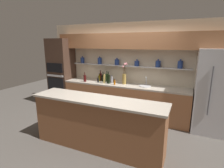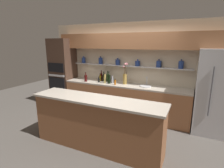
% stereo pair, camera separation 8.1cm
% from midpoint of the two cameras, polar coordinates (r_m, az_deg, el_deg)
% --- Properties ---
extents(ground_plane, '(12.00, 12.00, 0.00)m').
position_cam_midpoint_polar(ground_plane, '(4.11, -0.91, -16.55)').
color(ground_plane, '#4C4742').
extents(back_wall_unit, '(5.20, 0.44, 2.60)m').
position_cam_midpoint_polar(back_wall_unit, '(5.00, 6.85, 7.55)').
color(back_wall_unit, beige).
rests_on(back_wall_unit, ground_plane).
extents(back_counter_unit, '(3.55, 0.62, 0.92)m').
position_cam_midpoint_polar(back_counter_unit, '(5.00, 4.36, -5.21)').
color(back_counter_unit, '#99603D').
rests_on(back_counter_unit, ground_plane).
extents(island_counter, '(2.65, 0.61, 1.02)m').
position_cam_midpoint_polar(island_counter, '(3.51, -4.36, -12.65)').
color(island_counter, brown).
rests_on(island_counter, ground_plane).
extents(refrigerator, '(0.91, 0.73, 1.92)m').
position_cam_midpoint_polar(refrigerator, '(4.56, 31.68, -2.48)').
color(refrigerator, '#B7B7BC').
rests_on(refrigerator, ground_plane).
extents(oven_tower, '(0.71, 0.64, 2.17)m').
position_cam_midpoint_polar(oven_tower, '(5.93, -15.30, 3.54)').
color(oven_tower, '#3D281E').
rests_on(oven_tower, ground_plane).
extents(flower_vase, '(0.16, 0.14, 0.61)m').
position_cam_midpoint_polar(flower_vase, '(4.85, 4.74, 2.28)').
color(flower_vase, olive).
rests_on(flower_vase, back_counter_unit).
extents(sink_fixture, '(0.30, 0.30, 0.25)m').
position_cam_midpoint_polar(sink_fixture, '(4.70, 11.43, -0.52)').
color(sink_fixture, '#B7B7BC').
rests_on(sink_fixture, back_counter_unit).
extents(bottle_spirit_0, '(0.06, 0.06, 0.24)m').
position_cam_midpoint_polar(bottle_spirit_0, '(4.95, 0.58, 1.35)').
color(bottle_spirit_0, gray).
rests_on(bottle_spirit_0, back_counter_unit).
extents(bottle_wine_1, '(0.08, 0.08, 0.29)m').
position_cam_midpoint_polar(bottle_wine_1, '(5.23, -2.23, 2.06)').
color(bottle_wine_1, black).
rests_on(bottle_wine_1, back_counter_unit).
extents(bottle_wine_2, '(0.08, 0.08, 0.31)m').
position_cam_midpoint_polar(bottle_wine_2, '(5.21, -0.95, 2.15)').
color(bottle_wine_2, '#193814').
rests_on(bottle_wine_2, back_counter_unit).
extents(bottle_wine_3, '(0.07, 0.07, 0.31)m').
position_cam_midpoint_polar(bottle_wine_3, '(5.31, -3.06, 2.39)').
color(bottle_wine_3, '#380C0C').
rests_on(bottle_wine_3, back_counter_unit).
extents(bottle_sauce_4, '(0.05, 0.05, 0.17)m').
position_cam_midpoint_polar(bottle_sauce_4, '(4.79, 1.50, 0.57)').
color(bottle_sauce_4, '#9E4C0A').
rests_on(bottle_sauce_4, back_counter_unit).
extents(bottle_oil_5, '(0.06, 0.06, 0.23)m').
position_cam_midpoint_polar(bottle_oil_5, '(5.25, -3.44, 1.94)').
color(bottle_oil_5, brown).
rests_on(bottle_oil_5, back_counter_unit).
extents(bottle_sauce_6, '(0.05, 0.05, 0.16)m').
position_cam_midpoint_polar(bottle_sauce_6, '(5.09, -3.85, 1.30)').
color(bottle_sauce_6, black).
rests_on(bottle_sauce_6, back_counter_unit).
extents(bottle_wine_7, '(0.08, 0.08, 0.34)m').
position_cam_midpoint_polar(bottle_wine_7, '(4.93, -0.51, 1.63)').
color(bottle_wine_7, black).
rests_on(bottle_wine_7, back_counter_unit).
extents(bottle_spirit_8, '(0.06, 0.06, 0.29)m').
position_cam_midpoint_polar(bottle_spirit_8, '(4.98, -1.85, 1.71)').
color(bottle_spirit_8, tan).
rests_on(bottle_spirit_8, back_counter_unit).
extents(bottle_wine_9, '(0.08, 0.08, 0.28)m').
position_cam_midpoint_polar(bottle_wine_9, '(5.24, -8.13, 1.92)').
color(bottle_wine_9, '#380C0C').
rests_on(bottle_wine_9, back_counter_unit).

